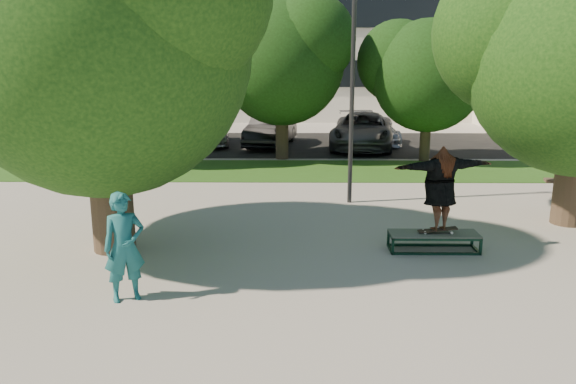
{
  "coord_description": "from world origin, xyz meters",
  "views": [
    {
      "loc": [
        -0.51,
        -9.94,
        3.8
      ],
      "look_at": [
        -0.63,
        0.6,
        1.32
      ],
      "focal_mm": 35.0,
      "sensor_mm": 36.0,
      "label": 1
    }
  ],
  "objects_px": {
    "grind_box": "(433,242)",
    "bystander": "(124,247)",
    "car_silver_b": "(368,128)",
    "car_grey": "(363,131)",
    "lamppost": "(352,86)",
    "tree_left": "(96,27)",
    "car_silver_a": "(208,129)",
    "car_dark": "(271,129)"
  },
  "relations": [
    {
      "from": "car_dark",
      "to": "car_silver_a",
      "type": "bearing_deg",
      "value": -176.67
    },
    {
      "from": "lamppost",
      "to": "bystander",
      "type": "xyz_separation_m",
      "value": [
        -4.23,
        -6.46,
        -2.26
      ]
    },
    {
      "from": "tree_left",
      "to": "car_grey",
      "type": "relative_size",
      "value": 1.27
    },
    {
      "from": "bystander",
      "to": "car_silver_a",
      "type": "bearing_deg",
      "value": 67.26
    },
    {
      "from": "tree_left",
      "to": "car_dark",
      "type": "bearing_deg",
      "value": 79.3
    },
    {
      "from": "lamppost",
      "to": "car_silver_b",
      "type": "bearing_deg",
      "value": 80.22
    },
    {
      "from": "car_silver_a",
      "to": "car_grey",
      "type": "distance_m",
      "value": 7.05
    },
    {
      "from": "tree_left",
      "to": "grind_box",
      "type": "relative_size",
      "value": 3.95
    },
    {
      "from": "lamppost",
      "to": "car_dark",
      "type": "height_order",
      "value": "lamppost"
    },
    {
      "from": "tree_left",
      "to": "bystander",
      "type": "relative_size",
      "value": 3.97
    },
    {
      "from": "grind_box",
      "to": "car_grey",
      "type": "height_order",
      "value": "car_grey"
    },
    {
      "from": "grind_box",
      "to": "car_grey",
      "type": "xyz_separation_m",
      "value": [
        0.16,
        13.76,
        0.59
      ]
    },
    {
      "from": "lamppost",
      "to": "bystander",
      "type": "bearing_deg",
      "value": -123.19
    },
    {
      "from": "car_grey",
      "to": "lamppost",
      "type": "bearing_deg",
      "value": -89.63
    },
    {
      "from": "grind_box",
      "to": "tree_left",
      "type": "bearing_deg",
      "value": 179.23
    },
    {
      "from": "car_silver_a",
      "to": "car_dark",
      "type": "relative_size",
      "value": 0.94
    },
    {
      "from": "car_silver_a",
      "to": "car_silver_b",
      "type": "xyz_separation_m",
      "value": [
        7.41,
        0.39,
        -0.03
      ]
    },
    {
      "from": "tree_left",
      "to": "car_silver_a",
      "type": "relative_size",
      "value": 1.65
    },
    {
      "from": "lamppost",
      "to": "car_dark",
      "type": "distance_m",
      "value": 11.02
    },
    {
      "from": "grind_box",
      "to": "car_grey",
      "type": "bearing_deg",
      "value": 89.31
    },
    {
      "from": "car_silver_b",
      "to": "car_silver_a",
      "type": "bearing_deg",
      "value": 174.1
    },
    {
      "from": "grind_box",
      "to": "car_silver_b",
      "type": "distance_m",
      "value": 15.2
    },
    {
      "from": "bystander",
      "to": "tree_left",
      "type": "bearing_deg",
      "value": 85.7
    },
    {
      "from": "lamppost",
      "to": "car_silver_a",
      "type": "distance_m",
      "value": 12.35
    },
    {
      "from": "lamppost",
      "to": "car_silver_b",
      "type": "distance_m",
      "value": 11.61
    },
    {
      "from": "grind_box",
      "to": "bystander",
      "type": "height_order",
      "value": "bystander"
    },
    {
      "from": "lamppost",
      "to": "car_grey",
      "type": "relative_size",
      "value": 1.09
    },
    {
      "from": "grind_box",
      "to": "car_grey",
      "type": "relative_size",
      "value": 0.32
    },
    {
      "from": "car_silver_a",
      "to": "bystander",
      "type": "bearing_deg",
      "value": -95.13
    },
    {
      "from": "tree_left",
      "to": "car_dark",
      "type": "relative_size",
      "value": 1.55
    },
    {
      "from": "grind_box",
      "to": "bystander",
      "type": "xyz_separation_m",
      "value": [
        -5.56,
        -2.47,
        0.71
      ]
    },
    {
      "from": "tree_left",
      "to": "car_grey",
      "type": "xyz_separation_m",
      "value": [
        6.79,
        13.67,
        -3.64
      ]
    },
    {
      "from": "grind_box",
      "to": "car_silver_a",
      "type": "xyz_separation_m",
      "value": [
        -6.81,
        14.79,
        0.54
      ]
    },
    {
      "from": "car_silver_a",
      "to": "car_grey",
      "type": "relative_size",
      "value": 0.77
    },
    {
      "from": "grind_box",
      "to": "car_silver_a",
      "type": "relative_size",
      "value": 0.42
    },
    {
      "from": "bystander",
      "to": "car_silver_a",
      "type": "xyz_separation_m",
      "value": [
        -1.25,
        17.26,
        -0.16
      ]
    },
    {
      "from": "tree_left",
      "to": "bystander",
      "type": "distance_m",
      "value": 4.48
    },
    {
      "from": "car_dark",
      "to": "car_silver_b",
      "type": "height_order",
      "value": "car_dark"
    },
    {
      "from": "lamppost",
      "to": "car_grey",
      "type": "height_order",
      "value": "lamppost"
    },
    {
      "from": "tree_left",
      "to": "grind_box",
      "type": "xyz_separation_m",
      "value": [
        6.63,
        -0.09,
        -4.23
      ]
    },
    {
      "from": "car_silver_a",
      "to": "lamppost",
      "type": "bearing_deg",
      "value": -72.37
    },
    {
      "from": "lamppost",
      "to": "tree_left",
      "type": "bearing_deg",
      "value": -143.58
    }
  ]
}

